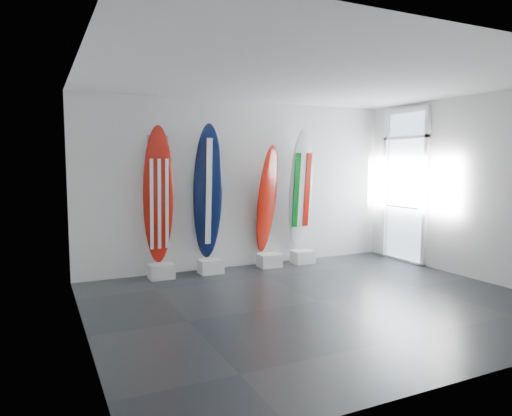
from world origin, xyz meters
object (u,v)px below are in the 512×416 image
surfboard_navy (208,192)px  surfboard_swiss (267,200)px  surfboard_usa (158,195)px  surfboard_italy (301,190)px

surfboard_navy → surfboard_swiss: size_ratio=1.16×
surfboard_usa → surfboard_italy: surfboard_italy is taller
surfboard_usa → surfboard_swiss: 2.00m
surfboard_usa → surfboard_navy: (0.86, 0.00, 0.03)m
surfboard_swiss → surfboard_italy: 0.73m
surfboard_italy → surfboard_swiss: bearing=176.3°
surfboard_italy → surfboard_navy: bearing=176.3°
surfboard_navy → surfboard_italy: 1.85m
surfboard_usa → surfboard_italy: 2.71m
surfboard_navy → surfboard_swiss: (1.14, 0.00, -0.17)m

